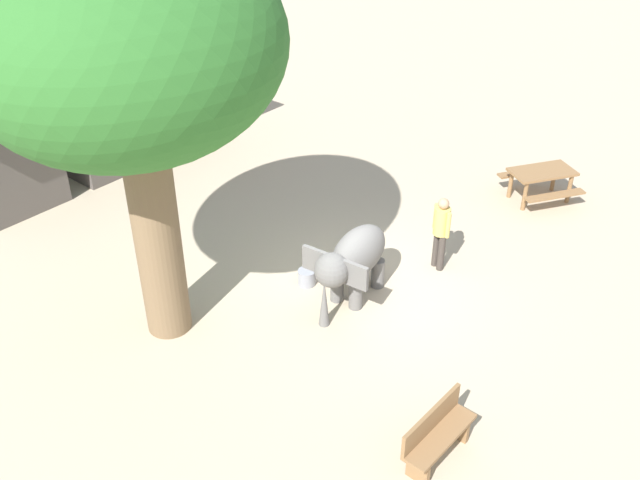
{
  "coord_description": "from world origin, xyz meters",
  "views": [
    {
      "loc": [
        -9.04,
        -6.46,
        8.3
      ],
      "look_at": [
        -0.04,
        1.01,
        0.8
      ],
      "focal_mm": 39.29,
      "sensor_mm": 36.0,
      "label": 1
    }
  ],
  "objects_px": {
    "picnic_table_near": "(541,178)",
    "feed_bucket": "(307,277)",
    "market_stall_red": "(177,97)",
    "market_stall_blue": "(3,161)",
    "wooden_bench": "(436,433)",
    "market_stall_green": "(98,126)",
    "elephant": "(353,259)",
    "shade_tree_main": "(130,53)",
    "person_handler": "(441,228)"
  },
  "relations": [
    {
      "from": "picnic_table_near",
      "to": "feed_bucket",
      "type": "relative_size",
      "value": 5.73
    },
    {
      "from": "wooden_bench",
      "to": "market_stall_green",
      "type": "distance_m",
      "value": 12.06
    },
    {
      "from": "feed_bucket",
      "to": "market_stall_red",
      "type": "bearing_deg",
      "value": 66.97
    },
    {
      "from": "elephant",
      "to": "market_stall_blue",
      "type": "xyz_separation_m",
      "value": [
        -2.22,
        8.47,
        0.23
      ]
    },
    {
      "from": "person_handler",
      "to": "wooden_bench",
      "type": "relative_size",
      "value": 1.15
    },
    {
      "from": "wooden_bench",
      "to": "market_stall_red",
      "type": "distance_m",
      "value": 12.88
    },
    {
      "from": "elephant",
      "to": "wooden_bench",
      "type": "distance_m",
      "value": 4.01
    },
    {
      "from": "shade_tree_main",
      "to": "feed_bucket",
      "type": "relative_size",
      "value": 19.29
    },
    {
      "from": "market_stall_red",
      "to": "wooden_bench",
      "type": "bearing_deg",
      "value": -114.08
    },
    {
      "from": "elephant",
      "to": "market_stall_red",
      "type": "height_order",
      "value": "market_stall_red"
    },
    {
      "from": "market_stall_green",
      "to": "market_stall_red",
      "type": "height_order",
      "value": "same"
    },
    {
      "from": "market_stall_blue",
      "to": "market_stall_green",
      "type": "xyz_separation_m",
      "value": [
        2.6,
        0.0,
        0.0
      ]
    },
    {
      "from": "elephant",
      "to": "picnic_table_near",
      "type": "height_order",
      "value": "elephant"
    },
    {
      "from": "person_handler",
      "to": "market_stall_blue",
      "type": "height_order",
      "value": "market_stall_blue"
    },
    {
      "from": "market_stall_blue",
      "to": "feed_bucket",
      "type": "relative_size",
      "value": 7.0
    },
    {
      "from": "shade_tree_main",
      "to": "picnic_table_near",
      "type": "xyz_separation_m",
      "value": [
        8.77,
        -3.14,
        -4.52
      ]
    },
    {
      "from": "person_handler",
      "to": "market_stall_red",
      "type": "distance_m",
      "value": 9.25
    },
    {
      "from": "market_stall_red",
      "to": "market_stall_green",
      "type": "bearing_deg",
      "value": 180.0
    },
    {
      "from": "shade_tree_main",
      "to": "market_stall_blue",
      "type": "xyz_separation_m",
      "value": [
        0.58,
        6.4,
        -3.97
      ]
    },
    {
      "from": "wooden_bench",
      "to": "picnic_table_near",
      "type": "relative_size",
      "value": 0.68
    },
    {
      "from": "shade_tree_main",
      "to": "picnic_table_near",
      "type": "relative_size",
      "value": 3.36
    },
    {
      "from": "market_stall_blue",
      "to": "market_stall_red",
      "type": "xyz_separation_m",
      "value": [
        5.2,
        0.0,
        0.0
      ]
    },
    {
      "from": "feed_bucket",
      "to": "elephant",
      "type": "bearing_deg",
      "value": -78.27
    },
    {
      "from": "elephant",
      "to": "picnic_table_near",
      "type": "xyz_separation_m",
      "value": [
        5.97,
        -1.07,
        -0.32
      ]
    },
    {
      "from": "market_stall_blue",
      "to": "market_stall_red",
      "type": "distance_m",
      "value": 5.2
    },
    {
      "from": "feed_bucket",
      "to": "person_handler",
      "type": "bearing_deg",
      "value": -38.0
    },
    {
      "from": "picnic_table_near",
      "to": "market_stall_red",
      "type": "relative_size",
      "value": 0.82
    },
    {
      "from": "wooden_bench",
      "to": "market_stall_green",
      "type": "bearing_deg",
      "value": -100.98
    },
    {
      "from": "picnic_table_near",
      "to": "market_stall_red",
      "type": "xyz_separation_m",
      "value": [
        -2.98,
        9.54,
        0.55
      ]
    },
    {
      "from": "elephant",
      "to": "market_stall_red",
      "type": "distance_m",
      "value": 8.98
    },
    {
      "from": "shade_tree_main",
      "to": "market_stall_red",
      "type": "relative_size",
      "value": 2.76
    },
    {
      "from": "picnic_table_near",
      "to": "feed_bucket",
      "type": "distance_m",
      "value": 6.51
    },
    {
      "from": "shade_tree_main",
      "to": "market_stall_blue",
      "type": "distance_m",
      "value": 7.56
    },
    {
      "from": "picnic_table_near",
      "to": "wooden_bench",
      "type": "bearing_deg",
      "value": -132.06
    },
    {
      "from": "wooden_bench",
      "to": "market_stall_green",
      "type": "xyz_separation_m",
      "value": [
        2.65,
        11.74,
        0.67
      ]
    },
    {
      "from": "market_stall_blue",
      "to": "feed_bucket",
      "type": "xyz_separation_m",
      "value": [
        2.01,
        -7.5,
        -0.98
      ]
    },
    {
      "from": "elephant",
      "to": "wooden_bench",
      "type": "xyz_separation_m",
      "value": [
        -2.26,
        -3.28,
        -0.44
      ]
    },
    {
      "from": "person_handler",
      "to": "wooden_bench",
      "type": "distance_m",
      "value": 4.96
    },
    {
      "from": "market_stall_blue",
      "to": "market_stall_red",
      "type": "bearing_deg",
      "value": 0.0
    },
    {
      "from": "person_handler",
      "to": "shade_tree_main",
      "type": "relative_size",
      "value": 0.23
    },
    {
      "from": "feed_bucket",
      "to": "shade_tree_main",
      "type": "bearing_deg",
      "value": 157.2
    },
    {
      "from": "market_stall_green",
      "to": "feed_bucket",
      "type": "xyz_separation_m",
      "value": [
        -0.59,
        -7.5,
        -0.98
      ]
    },
    {
      "from": "wooden_bench",
      "to": "elephant",
      "type": "bearing_deg",
      "value": -122.93
    },
    {
      "from": "wooden_bench",
      "to": "market_stall_blue",
      "type": "xyz_separation_m",
      "value": [
        0.05,
        11.74,
        0.67
      ]
    },
    {
      "from": "shade_tree_main",
      "to": "feed_bucket",
      "type": "bearing_deg",
      "value": -22.8
    },
    {
      "from": "picnic_table_near",
      "to": "market_stall_blue",
      "type": "relative_size",
      "value": 0.82
    },
    {
      "from": "person_handler",
      "to": "shade_tree_main",
      "type": "bearing_deg",
      "value": -7.39
    },
    {
      "from": "shade_tree_main",
      "to": "feed_bucket",
      "type": "distance_m",
      "value": 5.7
    },
    {
      "from": "picnic_table_near",
      "to": "market_stall_blue",
      "type": "height_order",
      "value": "market_stall_blue"
    },
    {
      "from": "market_stall_red",
      "to": "market_stall_blue",
      "type": "bearing_deg",
      "value": 180.0
    }
  ]
}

